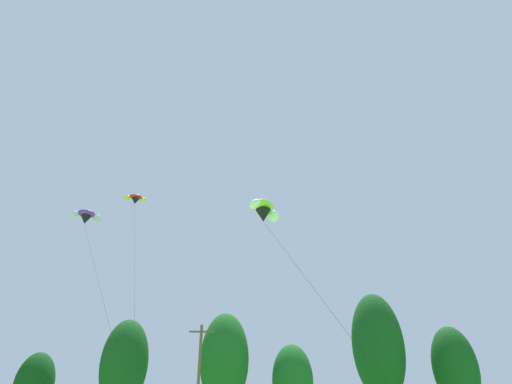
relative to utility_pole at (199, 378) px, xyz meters
The scene contains 9 objects.
treeline_tree_d 11.84m from the utility_pole, 138.45° to the left, with size 4.87×4.87×11.38m.
treeline_tree_e 7.36m from the utility_pole, 75.37° to the left, with size 5.01×5.01×11.88m.
treeline_tree_f 11.13m from the utility_pole, 38.20° to the left, with size 4.16×4.16×8.73m.
treeline_tree_g 23.04m from the utility_pole, 31.32° to the left, with size 5.94×5.94×15.32m.
treeline_tree_h 29.33m from the utility_pole, 21.14° to the left, with size 4.84×4.84×11.26m.
utility_pole is the anchor object (origin of this frame).
parafoil_kite_high_red_yellow 21.00m from the utility_pole, 161.28° to the left, with size 8.53×17.88×22.79m.
parafoil_kite_mid_lime_white 18.87m from the utility_pole, 72.15° to the right, with size 6.19×8.03×12.25m.
parafoil_kite_far_purple 18.14m from the utility_pole, 165.22° to the right, with size 11.25×12.20×17.91m.
Camera 1 is at (-0.30, 4.25, 2.21)m, focal length 28.84 mm.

